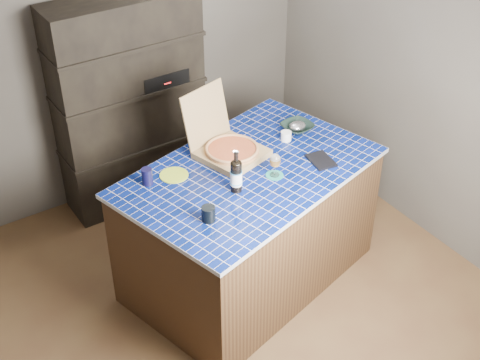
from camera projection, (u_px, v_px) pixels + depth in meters
room at (231, 153)px, 4.20m from camera, size 3.50×3.50×3.50m
shelving_unit at (130, 104)px, 5.45m from camera, size 1.20×0.41×1.80m
kitchen_island at (249, 225)px, 4.83m from camera, size 1.98×1.52×0.97m
pizza_box at (229, 148)px, 4.67m from camera, size 0.52×0.59×0.45m
mead_bottle at (236, 175)px, 4.30m from camera, size 0.08×0.08×0.30m
teal_trivet at (275, 175)px, 4.50m from camera, size 0.12×0.12×0.01m
wine_glass at (275, 161)px, 4.43m from camera, size 0.07×0.07×0.17m
tumbler at (208, 214)px, 4.08m from camera, size 0.09×0.09×0.10m
dvd_case at (321, 160)px, 4.64m from camera, size 0.18×0.23×0.02m
bowl at (297, 127)px, 4.97m from camera, size 0.25×0.25×0.06m
foil_contents at (297, 126)px, 4.96m from camera, size 0.13×0.11×0.06m
white_jar at (286, 136)px, 4.85m from camera, size 0.08×0.08×0.07m
navy_cup at (147, 176)px, 4.39m from camera, size 0.07×0.07×0.12m
green_trivet at (174, 175)px, 4.50m from camera, size 0.20×0.20×0.01m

